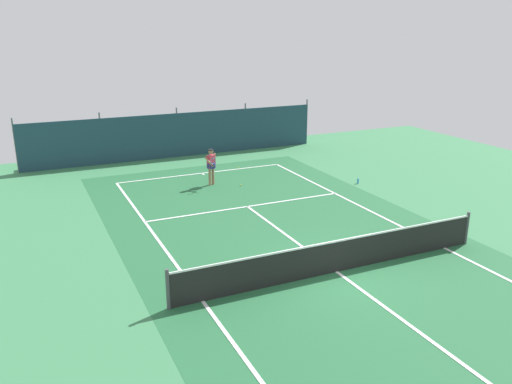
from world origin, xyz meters
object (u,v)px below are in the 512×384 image
Objects in this scene: tennis_player at (211,164)px; tennis_net at (337,256)px; tennis_ball_midcourt at (238,167)px; parked_car at (116,139)px; water_bottle at (358,181)px; tennis_ball_near_player at (241,185)px.

tennis_net is at bearing 67.74° from tennis_player.
tennis_ball_midcourt is (2.23, 2.24, -0.93)m from tennis_player.
parked_car is at bearing -94.66° from tennis_player.
tennis_net reaches higher than tennis_ball_midcourt.
tennis_net is 9.37m from water_bottle.
water_bottle is at bearing 133.34° from tennis_player.
tennis_net is 2.38× the size of parked_car.
tennis_net is 9.23m from tennis_ball_near_player.
tennis_ball_near_player is 3.14m from tennis_ball_midcourt.
water_bottle reaches higher than tennis_ball_midcourt.
parked_car reaches higher than tennis_ball_midcourt.
tennis_ball_midcourt is (2.00, 12.12, -0.48)m from tennis_net.
tennis_ball_near_player is 0.28× the size of water_bottle.
water_bottle is (3.90, -4.85, 0.09)m from tennis_ball_midcourt.
tennis_net is 6.17× the size of tennis_player.
tennis_player is at bearing 148.10° from tennis_ball_near_player.
tennis_player reaches higher than water_bottle.
tennis_player is 24.85× the size of tennis_ball_midcourt.
tennis_player is 8.45m from parked_car.
parked_car is (-4.97, 5.76, 0.81)m from tennis_ball_midcourt.
water_bottle is at bearing 50.90° from tennis_net.
water_bottle is (5.01, -1.91, 0.09)m from tennis_ball_near_player.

